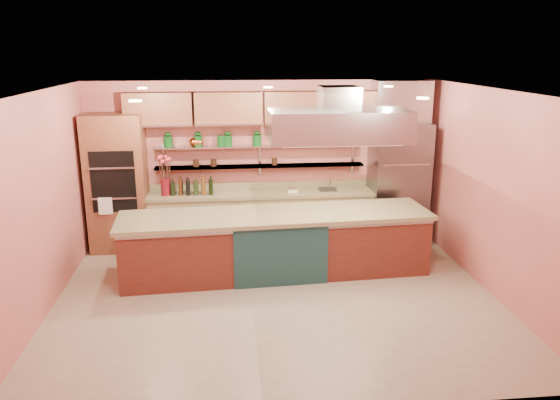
{
  "coord_description": "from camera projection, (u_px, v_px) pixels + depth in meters",
  "views": [
    {
      "loc": [
        -0.66,
        -6.87,
        3.31
      ],
      "look_at": [
        0.15,
        1.0,
        1.11
      ],
      "focal_mm": 35.0,
      "sensor_mm": 36.0,
      "label": 1
    }
  ],
  "objects": [
    {
      "name": "kitchen_scale",
      "position": [
        293.0,
        189.0,
        9.39
      ],
      "size": [
        0.18,
        0.15,
        0.09
      ],
      "primitive_type": "cube",
      "rotation": [
        0.0,
        0.0,
        0.2
      ],
      "color": "white",
      "rests_on": "back_counter"
    },
    {
      "name": "wall_back",
      "position": [
        263.0,
        162.0,
        9.56
      ],
      "size": [
        6.0,
        0.04,
        2.8
      ],
      "primitive_type": "cube",
      "color": "#C9675F",
      "rests_on": "floor"
    },
    {
      "name": "back_counter",
      "position": [
        261.0,
        218.0,
        9.52
      ],
      "size": [
        3.84,
        0.64,
        0.93
      ],
      "primitive_type": "cube",
      "color": "tan",
      "rests_on": "floor"
    },
    {
      "name": "upper_cabinets",
      "position": [
        263.0,
        108.0,
        9.13
      ],
      "size": [
        4.6,
        0.36,
        0.55
      ],
      "primitive_type": "cube",
      "color": "brown",
      "rests_on": "wall_back"
    },
    {
      "name": "range_hood",
      "position": [
        338.0,
        125.0,
        7.85
      ],
      "size": [
        2.0,
        1.0,
        0.45
      ],
      "primitive_type": "cube",
      "color": "#A9ACB0",
      "rests_on": "ceiling"
    },
    {
      "name": "island",
      "position": [
        276.0,
        243.0,
        8.23
      ],
      "size": [
        4.59,
        1.26,
        0.95
      ],
      "primitive_type": "cube",
      "rotation": [
        0.0,
        0.0,
        0.06
      ],
      "color": "#5E241B",
      "rests_on": "floor"
    },
    {
      "name": "wall_shelf_lower",
      "position": [
        260.0,
        166.0,
        9.44
      ],
      "size": [
        3.6,
        0.26,
        0.03
      ],
      "primitive_type": "cube",
      "color": "#A9ACB0",
      "rests_on": "wall_back"
    },
    {
      "name": "wall_front",
      "position": [
        304.0,
        275.0,
        4.77
      ],
      "size": [
        6.0,
        0.04,
        2.8
      ],
      "primitive_type": "cube",
      "color": "#C9675F",
      "rests_on": "floor"
    },
    {
      "name": "oil_bottle_cluster",
      "position": [
        192.0,
        187.0,
        9.2
      ],
      "size": [
        0.78,
        0.32,
        0.24
      ],
      "primitive_type": "cube",
      "rotation": [
        0.0,
        0.0,
        0.14
      ],
      "color": "black",
      "rests_on": "back_counter"
    },
    {
      "name": "wall_left",
      "position": [
        39.0,
        206.0,
        6.87
      ],
      "size": [
        0.04,
        5.0,
        2.8
      ],
      "primitive_type": "cube",
      "color": "#C9675F",
      "rests_on": "floor"
    },
    {
      "name": "floor",
      "position": [
        276.0,
        298.0,
        7.54
      ],
      "size": [
        6.0,
        5.0,
        0.02
      ],
      "primitive_type": "cube",
      "color": "tan",
      "rests_on": "ground"
    },
    {
      "name": "ceiling_downlights",
      "position": [
        274.0,
        92.0,
        6.99
      ],
      "size": [
        4.0,
        2.8,
        0.02
      ],
      "primitive_type": "cube",
      "color": "#FFE5A5",
      "rests_on": "ceiling"
    },
    {
      "name": "copper_kettle",
      "position": [
        195.0,
        142.0,
        9.22
      ],
      "size": [
        0.19,
        0.19,
        0.15
      ],
      "primitive_type": "ellipsoid",
      "rotation": [
        0.0,
        0.0,
        0.01
      ],
      "color": "#C96C2E",
      "rests_on": "wall_shelf_upper"
    },
    {
      "name": "bar_faucet",
      "position": [
        330.0,
        183.0,
        9.53
      ],
      "size": [
        0.03,
        0.03,
        0.22
      ],
      "primitive_type": "cylinder",
      "rotation": [
        0.0,
        0.0,
        -0.05
      ],
      "color": "silver",
      "rests_on": "back_counter"
    },
    {
      "name": "refrigerator",
      "position": [
        398.0,
        183.0,
        9.54
      ],
      "size": [
        0.95,
        0.72,
        2.1
      ],
      "primitive_type": "cube",
      "color": "slate",
      "rests_on": "floor"
    },
    {
      "name": "flower_vase",
      "position": [
        166.0,
        187.0,
        9.15
      ],
      "size": [
        0.19,
        0.19,
        0.28
      ],
      "primitive_type": "cylinder",
      "rotation": [
        0.0,
        0.0,
        0.19
      ],
      "color": "maroon",
      "rests_on": "back_counter"
    },
    {
      "name": "wall_shelf_upper",
      "position": [
        260.0,
        146.0,
        9.35
      ],
      "size": [
        3.6,
        0.26,
        0.03
      ],
      "primitive_type": "cube",
      "color": "#A9ACB0",
      "rests_on": "wall_back"
    },
    {
      "name": "oven_stack",
      "position": [
        117.0,
        183.0,
        9.08
      ],
      "size": [
        0.95,
        0.64,
        2.3
      ],
      "primitive_type": "cube",
      "color": "brown",
      "rests_on": "floor"
    },
    {
      "name": "ceiling",
      "position": [
        276.0,
        91.0,
        6.79
      ],
      "size": [
        6.0,
        5.0,
        0.02
      ],
      "primitive_type": "cube",
      "color": "black",
      "rests_on": "wall_back"
    },
    {
      "name": "green_canister",
      "position": [
        222.0,
        141.0,
        9.26
      ],
      "size": [
        0.15,
        0.15,
        0.18
      ],
      "primitive_type": "cylinder",
      "rotation": [
        0.0,
        0.0,
        -0.05
      ],
      "color": "#0E4515",
      "rests_on": "wall_shelf_upper"
    },
    {
      "name": "wall_right",
      "position": [
        494.0,
        193.0,
        7.46
      ],
      "size": [
        0.04,
        5.0,
        2.8
      ],
      "primitive_type": "cube",
      "color": "#C9675F",
      "rests_on": "floor"
    }
  ]
}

